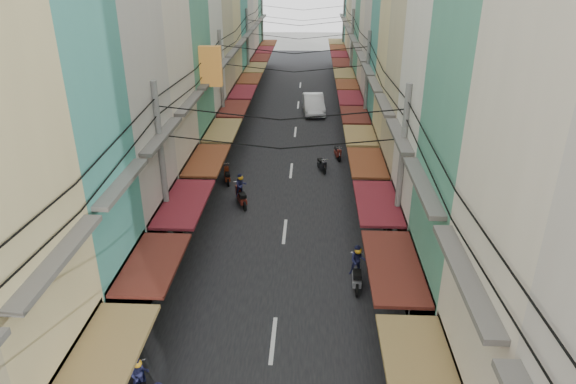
% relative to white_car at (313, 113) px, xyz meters
% --- Properties ---
extents(ground, '(160.00, 160.00, 0.00)m').
position_rel_white_car_xyz_m(ground, '(-1.41, -27.50, 0.00)').
color(ground, slate).
rests_on(ground, ground).
extents(road, '(10.00, 80.00, 0.02)m').
position_rel_white_car_xyz_m(road, '(-1.41, -7.50, 0.01)').
color(road, black).
rests_on(road, ground).
extents(sidewalk_left, '(3.00, 80.00, 0.06)m').
position_rel_white_car_xyz_m(sidewalk_left, '(-7.91, -7.50, 0.03)').
color(sidewalk_left, gray).
rests_on(sidewalk_left, ground).
extents(sidewalk_right, '(3.00, 80.00, 0.06)m').
position_rel_white_car_xyz_m(sidewalk_right, '(5.09, -7.50, 0.03)').
color(sidewalk_right, gray).
rests_on(sidewalk_right, ground).
extents(building_row_left, '(7.80, 67.67, 23.70)m').
position_rel_white_car_xyz_m(building_row_left, '(-9.33, -10.94, 9.78)').
color(building_row_left, silver).
rests_on(building_row_left, ground).
extents(building_row_right, '(7.80, 68.98, 22.59)m').
position_rel_white_car_xyz_m(building_row_right, '(6.51, -11.05, 9.41)').
color(building_row_right, teal).
rests_on(building_row_right, ground).
extents(utility_poles, '(10.20, 66.13, 8.20)m').
position_rel_white_car_xyz_m(utility_poles, '(-1.41, -12.49, 6.59)').
color(utility_poles, gray).
rests_on(utility_poles, ground).
extents(white_car, '(5.86, 2.68, 2.01)m').
position_rel_white_car_xyz_m(white_car, '(0.00, 0.00, 0.00)').
color(white_car, white).
rests_on(white_car, ground).
extents(bicycle, '(1.64, 0.75, 1.10)m').
position_rel_white_car_xyz_m(bicycle, '(5.06, -30.50, 0.00)').
color(bicycle, black).
rests_on(bicycle, ground).
extents(moving_scooters, '(7.56, 23.06, 1.91)m').
position_rel_white_car_xyz_m(moving_scooters, '(-1.90, -22.46, 0.53)').
color(moving_scooters, black).
rests_on(moving_scooters, ground).
extents(parked_scooters, '(13.32, 13.86, 0.95)m').
position_rel_white_car_xyz_m(parked_scooters, '(2.90, -31.25, 0.46)').
color(parked_scooters, black).
rests_on(parked_scooters, ground).
extents(pedestrians, '(13.51, 19.30, 2.25)m').
position_rel_white_car_xyz_m(pedestrians, '(-5.99, -26.07, 1.04)').
color(pedestrians, '#251F29').
rests_on(pedestrians, ground).
extents(traffic_sign, '(0.10, 0.64, 2.93)m').
position_rel_white_car_xyz_m(traffic_sign, '(3.37, -29.15, 2.13)').
color(traffic_sign, gray).
rests_on(traffic_sign, ground).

